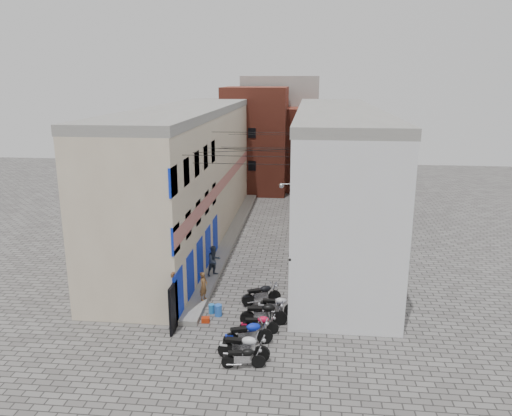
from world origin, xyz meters
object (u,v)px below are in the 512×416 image
(motorcycle_c, at_px, (248,332))
(water_jug_near, at_px, (218,310))
(person_b, at_px, (214,261))
(red_crate, at_px, (206,320))
(water_jug_far, at_px, (212,309))
(motorcycle_f, at_px, (277,304))
(motorcycle_a, at_px, (243,356))
(motorcycle_d, at_px, (259,323))
(person_a, at_px, (203,286))
(motorcycle_b, at_px, (244,345))
(motorcycle_g, at_px, (261,293))
(motorcycle_e, at_px, (264,312))

(motorcycle_c, bearing_deg, water_jug_near, -166.00)
(person_b, distance_m, red_crate, 5.13)
(water_jug_far, distance_m, red_crate, 0.93)
(motorcycle_f, distance_m, person_b, 5.48)
(motorcycle_a, xyz_separation_m, motorcycle_f, (0.97, 4.54, 0.06))
(motorcycle_d, height_order, person_b, person_b)
(motorcycle_f, distance_m, person_a, 3.77)
(water_jug_near, bearing_deg, motorcycle_b, -64.81)
(motorcycle_d, xyz_separation_m, water_jug_far, (-2.45, 1.71, -0.28))
(water_jug_far, bearing_deg, motorcycle_b, -61.69)
(motorcycle_g, bearing_deg, person_b, -159.11)
(red_crate, bearing_deg, motorcycle_e, 0.35)
(motorcycle_c, height_order, person_b, person_b)
(motorcycle_g, bearing_deg, motorcycle_c, -26.93)
(motorcycle_e, xyz_separation_m, person_b, (-3.22, 4.99, 0.47))
(red_crate, bearing_deg, water_jug_far, 83.62)
(water_jug_near, bearing_deg, person_b, 103.14)
(motorcycle_a, bearing_deg, motorcycle_e, 165.71)
(water_jug_near, bearing_deg, person_a, 129.47)
(water_jug_far, bearing_deg, person_a, 121.88)
(motorcycle_e, bearing_deg, motorcycle_f, 146.55)
(motorcycle_g, relative_size, person_a, 1.39)
(motorcycle_f, bearing_deg, motorcycle_b, -13.41)
(motorcycle_g, distance_m, person_b, 4.12)
(motorcycle_c, relative_size, motorcycle_f, 1.12)
(motorcycle_d, height_order, water_jug_far, motorcycle_d)
(motorcycle_d, distance_m, person_a, 4.02)
(person_a, height_order, person_b, person_b)
(water_jug_far, bearing_deg, motorcycle_f, 2.30)
(motorcycle_f, height_order, water_jug_near, motorcycle_f)
(motorcycle_g, relative_size, red_crate, 5.44)
(motorcycle_a, distance_m, motorcycle_d, 2.73)
(person_b, xyz_separation_m, water_jug_far, (0.64, -4.09, -0.87))
(motorcycle_c, distance_m, water_jug_near, 3.11)
(person_a, bearing_deg, motorcycle_a, -136.89)
(motorcycle_b, height_order, person_a, person_a)
(motorcycle_e, bearing_deg, person_a, -126.84)
(person_a, bearing_deg, person_b, 17.71)
(motorcycle_b, distance_m, water_jug_near, 3.99)
(motorcycle_a, height_order, motorcycle_b, motorcycle_b)
(motorcycle_d, relative_size, motorcycle_e, 0.80)
(person_a, distance_m, water_jug_near, 1.62)
(motorcycle_f, bearing_deg, motorcycle_e, -25.17)
(motorcycle_c, bearing_deg, water_jug_far, -163.07)
(motorcycle_e, relative_size, red_crate, 5.81)
(motorcycle_a, relative_size, motorcycle_c, 0.80)
(motorcycle_g, bearing_deg, motorcycle_b, -26.97)
(motorcycle_b, bearing_deg, motorcycle_d, 174.09)
(motorcycle_c, distance_m, motorcycle_d, 1.13)
(motorcycle_b, relative_size, water_jug_near, 3.86)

